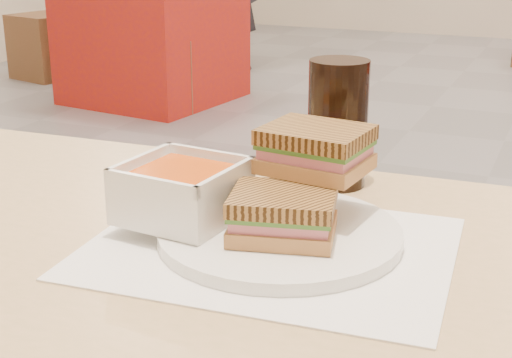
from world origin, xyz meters
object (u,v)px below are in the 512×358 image
at_px(cola_glass, 338,124).
at_px(bg_chair_0r, 171,71).
at_px(main_table, 228,357).
at_px(bg_chair_0l, 47,46).
at_px(plate, 280,234).
at_px(panini_lower, 283,214).
at_px(bg_table_0, 152,38).
at_px(soup_bowl, 182,193).

bearing_deg(cola_glass, bg_chair_0r, 123.63).
xyz_separation_m(main_table, bg_chair_0l, (-3.26, 3.73, -0.41)).
xyz_separation_m(main_table, plate, (0.03, 0.07, 0.12)).
bearing_deg(cola_glass, panini_lower, -86.36).
height_order(main_table, bg_table_0, bg_table_0).
bearing_deg(plate, soup_bowl, -172.56).
distance_m(plate, bg_chair_0l, 4.94).
bearing_deg(plate, bg_chair_0r, 121.94).
relative_size(bg_chair_0l, bg_chair_0r, 1.08).
bearing_deg(cola_glass, soup_bowl, -116.06).
distance_m(cola_glass, bg_table_0, 3.87).
bearing_deg(bg_chair_0r, plate, -58.06).
xyz_separation_m(soup_bowl, cola_glass, (0.11, 0.22, 0.04)).
height_order(soup_bowl, bg_table_0, soup_bowl).
xyz_separation_m(bg_table_0, bg_chair_0r, (0.19, -0.12, -0.18)).
relative_size(plate, panini_lower, 2.11).
xyz_separation_m(main_table, bg_table_0, (-2.18, 3.43, -0.24)).
distance_m(panini_lower, bg_table_0, 4.06).
xyz_separation_m(panini_lower, bg_table_0, (-2.22, 3.38, -0.40)).
xyz_separation_m(cola_glass, bg_table_0, (-2.21, 3.15, -0.44)).
relative_size(plate, bg_chair_0r, 0.59).
distance_m(panini_lower, bg_chair_0l, 4.97).
distance_m(main_table, panini_lower, 0.17).
height_order(main_table, bg_chair_0r, main_table).
xyz_separation_m(main_table, panini_lower, (0.04, 0.05, 0.16)).
xyz_separation_m(plate, bg_chair_0l, (-3.29, 3.66, -0.53)).
bearing_deg(bg_chair_0l, bg_table_0, -15.54).
bearing_deg(cola_glass, bg_chair_0l, 133.61).
relative_size(main_table, bg_chair_0l, 2.53).
distance_m(main_table, bg_chair_0r, 3.88).
distance_m(panini_lower, bg_chair_0r, 3.88).
height_order(cola_glass, bg_chair_0l, cola_glass).
bearing_deg(soup_bowl, plate, 7.44).
bearing_deg(soup_bowl, bg_chair_0l, 130.85).
bearing_deg(cola_glass, bg_table_0, 125.03).
xyz_separation_m(plate, bg_chair_0r, (-2.02, 3.24, -0.54)).
bearing_deg(bg_table_0, cola_glass, -54.97).
xyz_separation_m(soup_bowl, bg_chair_0r, (-1.90, 3.25, -0.58)).
relative_size(cola_glass, bg_table_0, 0.17).
height_order(panini_lower, bg_chair_0l, panini_lower).
relative_size(main_table, bg_table_0, 1.24).
bearing_deg(bg_table_0, panini_lower, -56.67).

